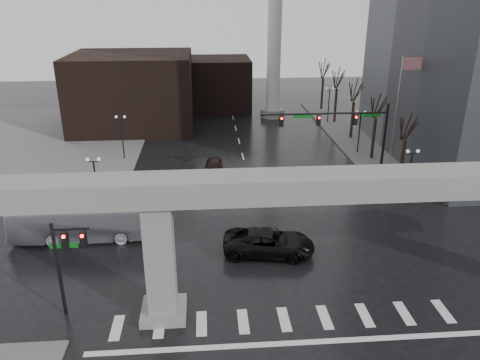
{
  "coord_description": "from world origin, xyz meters",
  "views": [
    {
      "loc": [
        -4.28,
        -22.9,
        17.74
      ],
      "look_at": [
        -1.75,
        9.69,
        4.5
      ],
      "focal_mm": 35.0,
      "sensor_mm": 36.0,
      "label": 1
    }
  ],
  "objects_px": {
    "signal_mast_arm": "(346,127)",
    "far_car": "(214,167)",
    "pickup_truck": "(269,243)",
    "city_bus": "(84,221)"
  },
  "relations": [
    {
      "from": "pickup_truck",
      "to": "city_bus",
      "type": "xyz_separation_m",
      "value": [
        -13.78,
        3.34,
        0.62
      ]
    },
    {
      "from": "pickup_truck",
      "to": "far_car",
      "type": "xyz_separation_m",
      "value": [
        -3.59,
        16.31,
        -0.14
      ]
    },
    {
      "from": "signal_mast_arm",
      "to": "pickup_truck",
      "type": "height_order",
      "value": "signal_mast_arm"
    },
    {
      "from": "signal_mast_arm",
      "to": "pickup_truck",
      "type": "xyz_separation_m",
      "value": [
        -8.92,
        -12.43,
        -4.92
      ]
    },
    {
      "from": "signal_mast_arm",
      "to": "city_bus",
      "type": "distance_m",
      "value": 24.83
    },
    {
      "from": "signal_mast_arm",
      "to": "far_car",
      "type": "xyz_separation_m",
      "value": [
        -12.51,
        3.88,
        -5.06
      ]
    },
    {
      "from": "signal_mast_arm",
      "to": "far_car",
      "type": "bearing_deg",
      "value": 162.77
    },
    {
      "from": "signal_mast_arm",
      "to": "far_car",
      "type": "distance_m",
      "value": 14.04
    },
    {
      "from": "pickup_truck",
      "to": "far_car",
      "type": "distance_m",
      "value": 16.7
    },
    {
      "from": "pickup_truck",
      "to": "city_bus",
      "type": "bearing_deg",
      "value": 84.86
    }
  ]
}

